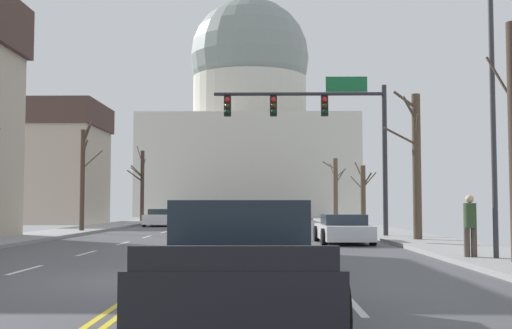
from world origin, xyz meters
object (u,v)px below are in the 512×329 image
object	(u,v)px
signal_gantry	(324,120)
sedan_oncoming_02	(222,215)
pedestrian_00	(470,223)
sedan_near_02	(240,246)
sedan_near_00	(343,230)
sedan_near_01	(261,237)
pickup_truck_near_03	(239,266)
sedan_oncoming_01	(160,218)
sedan_oncoming_00	(195,221)
street_lamp_right	(481,68)

from	to	relation	value
signal_gantry	sedan_oncoming_02	distance (m)	29.24
pedestrian_00	sedan_near_02	bearing A→B (deg)	-153.07
sedan_near_00	pedestrian_00	size ratio (longest dim) A/B	2.75
sedan_near_01	pedestrian_00	size ratio (longest dim) A/B	2.74
pickup_truck_near_03	sedan_near_02	bearing A→B (deg)	92.11
sedan_near_00	sedan_near_01	distance (m)	6.69
pedestrian_00	sedan_oncoming_01	bearing A→B (deg)	114.40
sedan_near_00	pickup_truck_near_03	size ratio (longest dim) A/B	0.80
pickup_truck_near_03	sedan_oncoming_01	size ratio (longest dim) A/B	1.31
sedan_oncoming_00	pedestrian_00	xyz separation A→B (m)	(9.44, -18.97, 0.46)
sedan_near_01	sedan_oncoming_00	world-z (taller)	sedan_oncoming_00
sedan_oncoming_01	sedan_oncoming_02	xyz separation A→B (m)	(3.65, 11.38, -0.00)
sedan_oncoming_02	sedan_oncoming_01	bearing A→B (deg)	-107.78
pickup_truck_near_03	sedan_near_01	bearing A→B (deg)	88.89
sedan_near_00	pickup_truck_near_03	world-z (taller)	pickup_truck_near_03
pickup_truck_near_03	street_lamp_right	bearing A→B (deg)	54.07
sedan_near_00	sedan_oncoming_02	distance (m)	32.32
pickup_truck_near_03	pedestrian_00	distance (m)	10.48
signal_gantry	sedan_near_00	size ratio (longest dim) A/B	1.74
signal_gantry	sedan_oncoming_02	xyz separation A→B (m)	(-6.55, 28.09, -4.80)
sedan_oncoming_01	sedan_oncoming_00	bearing A→B (deg)	-69.87
sedan_oncoming_01	sedan_near_01	bearing A→B (deg)	-74.21
street_lamp_right	sedan_oncoming_02	xyz separation A→B (m)	(-9.60, 40.25, -4.59)
sedan_near_00	sedan_near_01	bearing A→B (deg)	-118.96
sedan_near_00	pedestrian_00	bearing A→B (deg)	-74.28
sedan_oncoming_00	sedan_oncoming_02	distance (m)	21.00
signal_gantry	sedan_oncoming_00	bearing A→B (deg)	133.26
street_lamp_right	sedan_near_00	bearing A→B (deg)	106.94
pedestrian_00	street_lamp_right	bearing A→B (deg)	-44.75
street_lamp_right	sedan_near_02	bearing A→B (deg)	-156.16
signal_gantry	pedestrian_00	xyz separation A→B (m)	(2.77, -11.88, -4.33)
street_lamp_right	pickup_truck_near_03	distance (m)	11.32
sedan_oncoming_01	pedestrian_00	size ratio (longest dim) A/B	2.64
sedan_oncoming_02	sedan_near_01	bearing A→B (deg)	-84.33
sedan_oncoming_01	street_lamp_right	bearing A→B (deg)	-65.35
sedan_oncoming_02	sedan_near_00	bearing A→B (deg)	-77.57
sedan_near_01	sedan_near_02	bearing A→B (deg)	-94.34
sedan_near_01	sedan_oncoming_02	bearing A→B (deg)	95.67
sedan_near_01	sedan_oncoming_00	distance (m)	16.86
sedan_oncoming_00	sedan_near_00	bearing A→B (deg)	-56.17
signal_gantry	sedan_near_00	xyz separation A→B (m)	(0.41, -3.47, -4.84)
pickup_truck_near_03	sedan_oncoming_01	bearing A→B (deg)	100.85
sedan_oncoming_02	pedestrian_00	distance (m)	41.05
street_lamp_right	sedan_oncoming_02	distance (m)	41.63
sedan_near_00	sedan_oncoming_00	size ratio (longest dim) A/B	1.00
pickup_truck_near_03	sedan_oncoming_00	bearing A→B (deg)	97.45
sedan_near_00	sedan_oncoming_00	xyz separation A→B (m)	(-7.08, 10.56, 0.05)
signal_gantry	sedan_near_01	world-z (taller)	signal_gantry
street_lamp_right	sedan_near_00	size ratio (longest dim) A/B	1.88
sedan_oncoming_00	sedan_oncoming_02	size ratio (longest dim) A/B	0.99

